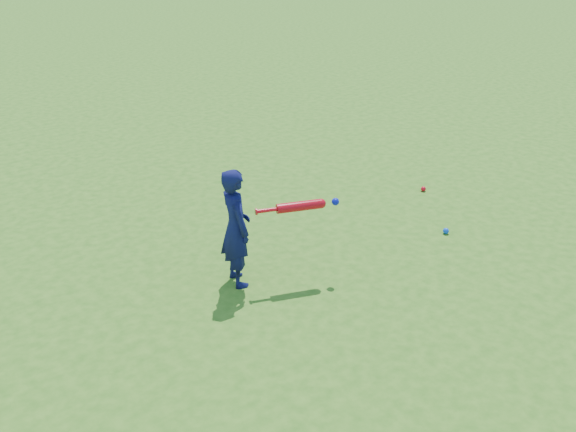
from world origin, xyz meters
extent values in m
plane|color=#346B19|center=(0.00, 0.00, 0.00)|extent=(80.00, 80.00, 0.00)
imported|color=#0E1145|center=(0.02, 0.15, 0.57)|extent=(0.37, 0.47, 1.14)
sphere|color=red|center=(3.12, 0.51, 0.03)|extent=(0.06, 0.06, 0.06)
sphere|color=blue|center=(2.38, -0.44, 0.03)|extent=(0.07, 0.07, 0.07)
cylinder|color=red|center=(0.18, 0.04, 0.73)|extent=(0.04, 0.06, 0.06)
cylinder|color=red|center=(0.27, 0.00, 0.73)|extent=(0.20, 0.11, 0.04)
cylinder|color=red|center=(0.55, -0.11, 0.73)|extent=(0.43, 0.24, 0.09)
sphere|color=red|center=(0.75, -0.19, 0.73)|extent=(0.09, 0.09, 0.09)
sphere|color=#0B15C9|center=(0.89, -0.24, 0.73)|extent=(0.07, 0.07, 0.07)
camera|label=1|loc=(-2.90, -4.24, 3.14)|focal=40.00mm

